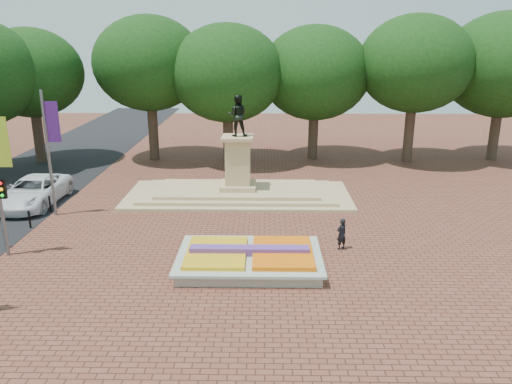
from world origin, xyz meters
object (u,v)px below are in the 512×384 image
flower_bed (250,258)px  monument (238,184)px  van (34,191)px  pedestrian (341,234)px

flower_bed → monument: size_ratio=0.45×
flower_bed → van: size_ratio=1.04×
flower_bed → pedestrian: 4.70m
monument → van: monument is taller
monument → flower_bed: bearing=-84.1°
van → pedestrian: size_ratio=3.94×
monument → pedestrian: (5.29, -8.06, -0.12)m
monument → van: 12.29m
van → pedestrian: van is taller
van → pedestrian: (17.46, -6.32, -0.07)m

